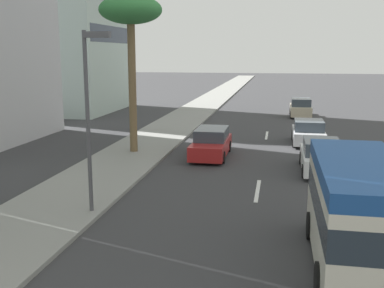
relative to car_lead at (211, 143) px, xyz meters
name	(u,v)px	position (x,y,z in m)	size (l,w,h in m)	color
ground_plane	(267,131)	(8.96, -2.84, -0.74)	(198.00, 198.00, 0.00)	#38383A
sidewalk_right	(171,127)	(8.96, 4.38, -0.66)	(162.00, 3.92, 0.15)	gray
lane_stripe_mid	(258,190)	(-6.10, -2.84, -0.73)	(3.20, 0.16, 0.01)	silver
lane_stripe_far	(267,135)	(7.25, -2.84, -0.73)	(3.20, 0.16, 0.01)	silver
car_lead	(211,143)	(0.00, 0.00, 0.00)	(4.73, 1.86, 1.55)	#A51E1E
minibus_second	(358,210)	(-12.68, -5.72, 0.86)	(6.07, 2.33, 2.91)	silver
car_third	(301,108)	(17.63, -5.54, 0.04)	(4.40, 1.88, 1.65)	beige
car_fourth	(308,133)	(4.59, -5.47, -0.01)	(4.02, 1.97, 1.53)	silver
car_fifth	(321,157)	(-2.39, -5.67, 0.01)	(4.38, 1.88, 1.58)	white
palm_tree	(131,15)	(-0.13, 4.42, 6.88)	(3.41, 3.41, 8.52)	brown
street_lamp	(90,101)	(-10.11, 2.70, 3.30)	(0.24, 0.97, 6.23)	#4C4C51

